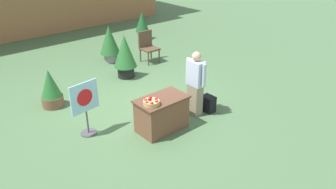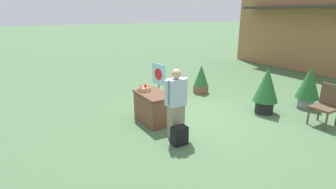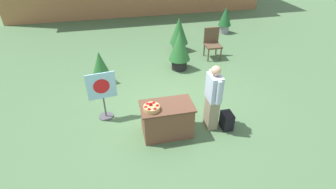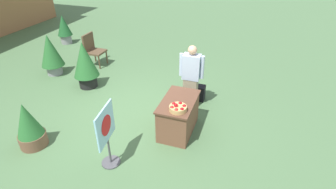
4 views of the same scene
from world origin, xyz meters
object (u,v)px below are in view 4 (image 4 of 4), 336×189
Objects in this scene: apple_basket at (178,108)px; potted_plant_near_right at (85,63)px; poster_board at (107,134)px; person_visitor at (191,77)px; patio_chair at (93,48)px; potted_plant_near_left at (64,28)px; backpack at (198,93)px; potted_plant_far_left at (51,53)px; display_table at (178,116)px; potted_plant_far_right at (29,126)px.

potted_plant_near_right reaches higher than apple_basket.
apple_basket is 0.28× the size of poster_board.
person_visitor is 4.00m from patio_chair.
person_visitor reaches higher than poster_board.
potted_plant_near_left is at bearing 54.73° from apple_basket.
potted_plant_near_left is at bearing 148.11° from patio_chair.
backpack is 0.31× the size of potted_plant_near_right.
display_table is at bearing -107.91° from potted_plant_far_left.
potted_plant_far_right is at bearing 117.85° from display_table.
potted_plant_far_right is at bearing -47.78° from person_visitor.
apple_basket is (-0.36, -0.09, 0.46)m from display_table.
apple_basket is 1.90m from backpack.
potted_plant_near_left is at bearing 45.79° from potted_plant_near_right.
display_table is 1.16× the size of potted_plant_far_right.
display_table is at bearing -32.81° from patio_chair.
poster_board is at bearing 145.88° from display_table.
poster_board reaches higher than apple_basket.
potted_plant_far_right is (-2.91, -1.84, -0.21)m from potted_plant_far_left.
person_visitor is 1.21× the size of potted_plant_near_right.
person_visitor reaches higher than display_table.
potted_plant_near_right is (2.49, 2.14, 0.03)m from poster_board.
potted_plant_far_left reaches higher than display_table.
person_visitor is at bearing -115.62° from potted_plant_near_left.
patio_chair is at bearing 14.52° from potted_plant_far_right.
poster_board is 1.19× the size of patio_chair.
potted_plant_near_left reaches higher than display_table.
apple_basket is 0.27× the size of potted_plant_far_left.
person_visitor is at bearing 0.59° from display_table.
poster_board reaches higher than patio_chair.
potted_plant_far_right is (-1.08, 2.81, -0.36)m from apple_basket.
backpack is 3.26m from potted_plant_near_right.
potted_plant_near_left reaches higher than apple_basket.
person_visitor is at bearing -90.59° from potted_plant_near_right.
person_visitor is 3.89× the size of backpack.
person_visitor is 1.60× the size of potted_plant_far_right.
potted_plant_far_left reaches higher than potted_plant_far_right.
patio_chair is (2.85, 3.83, -0.27)m from apple_basket.
display_table is at bearing -109.78° from potted_plant_near_right.
apple_basket is at bearing -125.27° from potted_plant_near_left.
person_visitor reaches higher than apple_basket.
potted_plant_near_right is (-2.84, -2.92, 0.11)m from potted_plant_near_left.
potted_plant_near_left is 0.85× the size of potted_plant_near_right.
patio_chair is at bearing 118.52° from poster_board.
display_table is 3.29m from potted_plant_near_right.
potted_plant_near_right is (-1.39, -0.67, 0.16)m from patio_chair.
apple_basket is 0.31× the size of potted_plant_near_left.
potted_plant_near_right is (-0.37, -1.48, 0.03)m from potted_plant_far_left.
backpack is 0.33× the size of potted_plant_far_left.
backpack is 0.33× the size of poster_board.
backpack is (1.79, -0.04, -0.65)m from apple_basket.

